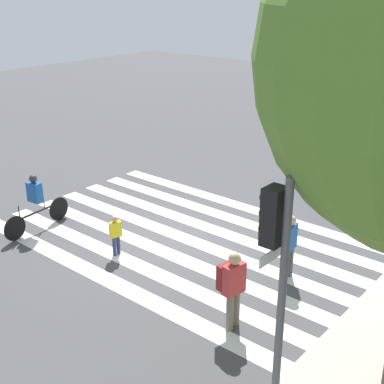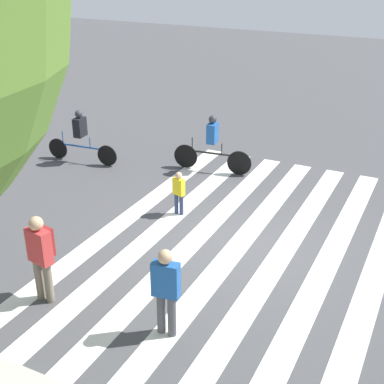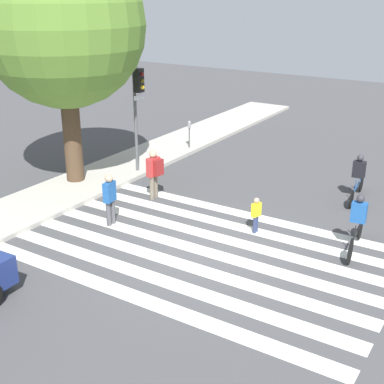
{
  "view_description": "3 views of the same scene",
  "coord_description": "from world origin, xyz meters",
  "px_view_note": "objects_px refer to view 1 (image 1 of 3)",
  "views": [
    {
      "loc": [
        9.86,
        8.61,
        6.52
      ],
      "look_at": [
        -0.31,
        0.04,
        1.26
      ],
      "focal_mm": 50.0,
      "sensor_mm": 36.0,
      "label": 1
    },
    {
      "loc": [
        -3.51,
        9.38,
        5.86
      ],
      "look_at": [
        1.1,
        0.09,
        1.05
      ],
      "focal_mm": 50.0,
      "sensor_mm": 36.0,
      "label": 2
    },
    {
      "loc": [
        -11.12,
        -6.66,
        6.75
      ],
      "look_at": [
        0.43,
        0.63,
        1.45
      ],
      "focal_mm": 50.0,
      "sensor_mm": 36.0,
      "label": 3
    }
  ],
  "objects_px": {
    "pedestrian_child_with_backpack": "(232,284)",
    "cyclist_near_curb": "(36,201)",
    "pedestrian_adult_tall_backpack": "(289,243)",
    "traffic_light": "(276,260)",
    "pedestrian_adult_yellow_jacket": "(116,233)"
  },
  "relations": [
    {
      "from": "pedestrian_child_with_backpack",
      "to": "cyclist_near_curb",
      "type": "distance_m",
      "value": 6.84
    },
    {
      "from": "pedestrian_adult_tall_backpack",
      "to": "cyclist_near_curb",
      "type": "xyz_separation_m",
      "value": [
        2.23,
        -6.71,
        -0.03
      ]
    },
    {
      "from": "traffic_light",
      "to": "pedestrian_child_with_backpack",
      "type": "bearing_deg",
      "value": -131.45
    },
    {
      "from": "pedestrian_adult_yellow_jacket",
      "to": "pedestrian_child_with_backpack",
      "type": "relative_size",
      "value": 0.64
    },
    {
      "from": "pedestrian_child_with_backpack",
      "to": "pedestrian_adult_tall_backpack",
      "type": "bearing_deg",
      "value": -166.33
    },
    {
      "from": "pedestrian_child_with_backpack",
      "to": "cyclist_near_curb",
      "type": "xyz_separation_m",
      "value": [
        -0.19,
        -6.83,
        -0.12
      ]
    },
    {
      "from": "traffic_light",
      "to": "pedestrian_child_with_backpack",
      "type": "distance_m",
      "value": 3.23
    },
    {
      "from": "traffic_light",
      "to": "pedestrian_adult_yellow_jacket",
      "type": "bearing_deg",
      "value": -111.05
    },
    {
      "from": "traffic_light",
      "to": "pedestrian_adult_yellow_jacket",
      "type": "height_order",
      "value": "traffic_light"
    },
    {
      "from": "traffic_light",
      "to": "pedestrian_child_with_backpack",
      "type": "relative_size",
      "value": 2.48
    },
    {
      "from": "traffic_light",
      "to": "pedestrian_child_with_backpack",
      "type": "xyz_separation_m",
      "value": [
        -1.71,
        -1.93,
        -1.94
      ]
    },
    {
      "from": "traffic_light",
      "to": "pedestrian_adult_tall_backpack",
      "type": "height_order",
      "value": "traffic_light"
    },
    {
      "from": "traffic_light",
      "to": "pedestrian_adult_yellow_jacket",
      "type": "relative_size",
      "value": 3.88
    },
    {
      "from": "pedestrian_adult_tall_backpack",
      "to": "pedestrian_child_with_backpack",
      "type": "bearing_deg",
      "value": -5.44
    },
    {
      "from": "pedestrian_adult_tall_backpack",
      "to": "pedestrian_child_with_backpack",
      "type": "relative_size",
      "value": 0.94
    }
  ]
}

